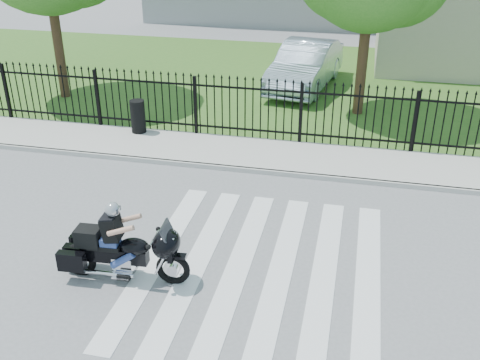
# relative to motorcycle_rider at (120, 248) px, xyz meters

# --- Properties ---
(ground) EXTENTS (120.00, 120.00, 0.00)m
(ground) POSITION_rel_motorcycle_rider_xyz_m (2.39, 0.81, -0.66)
(ground) COLOR slate
(ground) RESTS_ON ground
(crosswalk) EXTENTS (5.00, 5.50, 0.01)m
(crosswalk) POSITION_rel_motorcycle_rider_xyz_m (2.39, 0.81, -0.65)
(crosswalk) COLOR silver
(crosswalk) RESTS_ON ground
(sidewalk) EXTENTS (40.00, 2.00, 0.12)m
(sidewalk) POSITION_rel_motorcycle_rider_xyz_m (2.39, 5.81, -0.60)
(sidewalk) COLOR #ADAAA3
(sidewalk) RESTS_ON ground
(curb) EXTENTS (40.00, 0.12, 0.12)m
(curb) POSITION_rel_motorcycle_rider_xyz_m (2.39, 4.81, -0.60)
(curb) COLOR #ADAAA3
(curb) RESTS_ON ground
(grass_strip) EXTENTS (40.00, 12.00, 0.02)m
(grass_strip) POSITION_rel_motorcycle_rider_xyz_m (2.39, 12.81, -0.65)
(grass_strip) COLOR #326121
(grass_strip) RESTS_ON ground
(iron_fence) EXTENTS (26.00, 0.04, 1.80)m
(iron_fence) POSITION_rel_motorcycle_rider_xyz_m (2.39, 6.81, 0.25)
(iron_fence) COLOR black
(iron_fence) RESTS_ON ground
(motorcycle_rider) EXTENTS (2.43, 0.81, 1.60)m
(motorcycle_rider) POSITION_rel_motorcycle_rider_xyz_m (0.00, 0.00, 0.00)
(motorcycle_rider) COLOR black
(motorcycle_rider) RESTS_ON ground
(parked_car) EXTENTS (2.43, 5.11, 1.62)m
(parked_car) POSITION_rel_motorcycle_rider_xyz_m (1.90, 12.15, 0.17)
(parked_car) COLOR #9EB1C6
(parked_car) RESTS_ON grass_strip
(litter_bin) EXTENTS (0.46, 0.46, 0.95)m
(litter_bin) POSITION_rel_motorcycle_rider_xyz_m (-2.26, 6.51, -0.06)
(litter_bin) COLOR black
(litter_bin) RESTS_ON sidewalk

